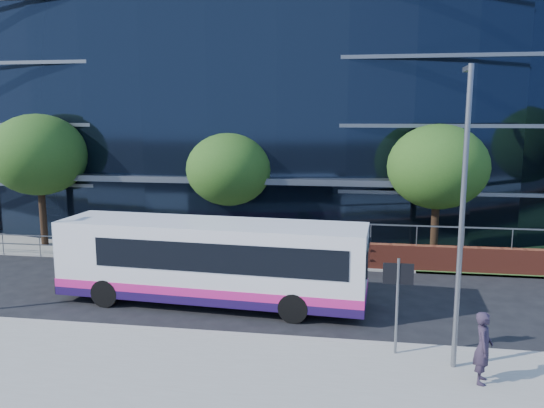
% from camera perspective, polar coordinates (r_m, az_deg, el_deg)
% --- Properties ---
extents(ground, '(200.00, 200.00, 0.00)m').
position_cam_1_polar(ground, '(17.95, -2.16, -13.04)').
color(ground, black).
rests_on(ground, ground).
extents(pavement_near, '(80.00, 8.00, 0.15)m').
position_cam_1_polar(pavement_near, '(13.55, -6.51, -20.71)').
color(pavement_near, gray).
rests_on(pavement_near, ground).
extents(kerb, '(80.00, 0.25, 0.16)m').
position_cam_1_polar(kerb, '(17.02, -2.83, -14.06)').
color(kerb, gray).
rests_on(kerb, ground).
extents(yellow_line_outer, '(80.00, 0.08, 0.01)m').
position_cam_1_polar(yellow_line_outer, '(17.23, -2.69, -14.03)').
color(yellow_line_outer, gold).
rests_on(yellow_line_outer, ground).
extents(yellow_line_inner, '(80.00, 0.08, 0.01)m').
position_cam_1_polar(yellow_line_inner, '(17.36, -2.59, -13.83)').
color(yellow_line_inner, gold).
rests_on(yellow_line_inner, ground).
extents(far_forecourt, '(50.00, 8.00, 0.10)m').
position_cam_1_polar(far_forecourt, '(29.58, -9.51, -3.98)').
color(far_forecourt, gray).
rests_on(far_forecourt, ground).
extents(glass_office, '(44.00, 23.10, 16.00)m').
position_cam_1_polar(glass_office, '(37.83, -2.12, 11.19)').
color(glass_office, black).
rests_on(glass_office, ground).
extents(guard_railings, '(24.00, 0.05, 1.10)m').
position_cam_1_polar(guard_railings, '(26.53, -16.41, -4.10)').
color(guard_railings, slate).
rests_on(guard_railings, ground).
extents(street_sign, '(0.85, 0.09, 2.80)m').
position_cam_1_polar(street_sign, '(15.47, 13.37, -8.57)').
color(street_sign, slate).
rests_on(street_sign, pavement_near).
extents(tree_far_a, '(4.95, 4.95, 6.98)m').
position_cam_1_polar(tree_far_a, '(30.09, -23.81, 4.85)').
color(tree_far_a, black).
rests_on(tree_far_a, ground).
extents(tree_far_b, '(4.29, 4.29, 6.05)m').
position_cam_1_polar(tree_far_b, '(26.64, -4.63, 3.72)').
color(tree_far_b, black).
rests_on(tree_far_b, ground).
extents(tree_far_c, '(4.62, 4.62, 6.51)m').
position_cam_1_polar(tree_far_c, '(25.65, 17.40, 3.82)').
color(tree_far_c, black).
rests_on(tree_far_c, ground).
extents(streetlight_east, '(0.15, 0.77, 8.00)m').
position_cam_1_polar(streetlight_east, '(14.57, 19.78, -0.71)').
color(streetlight_east, slate).
rests_on(streetlight_east, pavement_near).
extents(city_bus, '(11.46, 3.31, 3.06)m').
position_cam_1_polar(city_bus, '(19.59, -6.27, -6.12)').
color(city_bus, silver).
rests_on(city_bus, ground).
extents(pedestrian, '(0.59, 0.76, 1.87)m').
position_cam_1_polar(pedestrian, '(14.87, 21.76, -14.14)').
color(pedestrian, '#2A2131').
rests_on(pedestrian, pavement_near).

